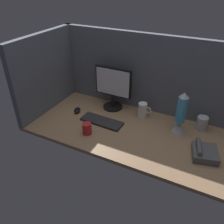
# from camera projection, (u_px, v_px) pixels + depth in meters

# --- Properties ---
(ground_plane) EXTENTS (1.80, 0.80, 0.03)m
(ground_plane) POSITION_uv_depth(u_px,v_px,m) (136.00, 132.00, 1.91)
(ground_plane) COLOR #8C6B4C
(cubicle_wall_back) EXTENTS (1.80, 0.05, 0.69)m
(cubicle_wall_back) POSITION_uv_depth(u_px,v_px,m) (155.00, 75.00, 2.01)
(cubicle_wall_back) COLOR #565B66
(cubicle_wall_back) RESTS_ON ground_plane
(cubicle_wall_side) EXTENTS (0.05, 0.80, 0.69)m
(cubicle_wall_side) POSITION_uv_depth(u_px,v_px,m) (46.00, 73.00, 2.06)
(cubicle_wall_side) COLOR #565B66
(cubicle_wall_side) RESTS_ON ground_plane
(monitor) EXTENTS (0.35, 0.18, 0.40)m
(monitor) POSITION_uv_depth(u_px,v_px,m) (113.00, 87.00, 2.11)
(monitor) COLOR black
(monitor) RESTS_ON ground_plane
(keyboard) EXTENTS (0.37, 0.14, 0.02)m
(keyboard) POSITION_uv_depth(u_px,v_px,m) (102.00, 121.00, 2.00)
(keyboard) COLOR #262628
(keyboard) RESTS_ON ground_plane
(mouse) EXTENTS (0.09, 0.11, 0.03)m
(mouse) POSITION_uv_depth(u_px,v_px,m) (77.00, 110.00, 2.14)
(mouse) COLOR black
(mouse) RESTS_ON ground_plane
(mug_red_plastic) EXTENTS (0.07, 0.07, 0.09)m
(mug_red_plastic) POSITION_uv_depth(u_px,v_px,m) (87.00, 129.00, 1.85)
(mug_red_plastic) COLOR red
(mug_red_plastic) RESTS_ON ground_plane
(mug_steel) EXTENTS (0.09, 0.09, 0.11)m
(mug_steel) POSITION_uv_depth(u_px,v_px,m) (202.00, 123.00, 1.90)
(mug_steel) COLOR #B2B2B7
(mug_steel) RESTS_ON ground_plane
(mug_ceramic_white) EXTENTS (0.12, 0.08, 0.13)m
(mug_ceramic_white) POSITION_uv_depth(u_px,v_px,m) (143.00, 110.00, 2.06)
(mug_ceramic_white) COLOR white
(mug_ceramic_white) RESTS_ON ground_plane
(lava_lamp) EXTENTS (0.11, 0.11, 0.35)m
(lava_lamp) POSITION_uv_depth(u_px,v_px,m) (180.00, 116.00, 1.82)
(lava_lamp) COLOR #A5A5AD
(lava_lamp) RESTS_ON ground_plane
(desk_phone) EXTENTS (0.21, 0.22, 0.09)m
(desk_phone) POSITION_uv_depth(u_px,v_px,m) (204.00, 153.00, 1.63)
(desk_phone) COLOR #4C4C51
(desk_phone) RESTS_ON ground_plane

